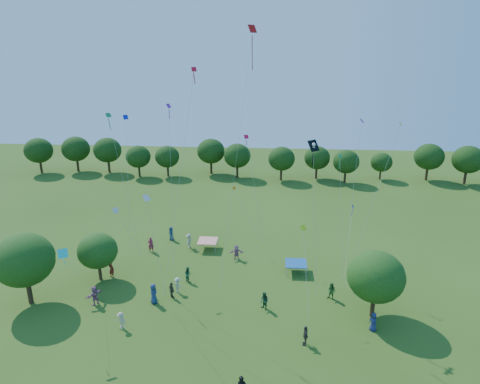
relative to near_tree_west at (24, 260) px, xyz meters
The scene contains 39 objects.
near_tree_west is the anchor object (origin of this frame).
near_tree_north 6.78m from the near_tree_west, 43.89° to the left, with size 3.96×3.96×5.02m.
near_tree_east 31.14m from the near_tree_west, ahead, with size 4.91×4.91×6.13m.
treeline 46.03m from the near_tree_west, 67.43° to the left, with size 88.01×8.77×6.77m.
tent_red_stripe 19.55m from the near_tree_west, 40.21° to the left, with size 2.20×2.20×1.10m.
tent_blue 26.16m from the near_tree_west, 17.17° to the left, with size 2.20×2.20×1.10m.
crowd_person_0 31.01m from the near_tree_west, ahead, with size 0.82×0.44×1.67m, color navy.
crowd_person_1 32.60m from the near_tree_west, ahead, with size 0.63×0.40×1.68m, color maroon.
crowd_person_2 28.25m from the near_tree_west, ahead, with size 0.83×0.45×1.69m, color #2E652B.
crowd_person_3 14.00m from the near_tree_west, 12.13° to the left, with size 1.02×0.46×1.56m, color #C1BB9A.
crowd_person_4 25.57m from the near_tree_west, ahead, with size 0.99×0.45×1.69m, color #3F3732.
crowd_person_5 21.22m from the near_tree_west, 29.00° to the left, with size 1.56×0.56×1.67m, color #9E5C84.
crowd_person_6 11.95m from the near_tree_west, ahead, with size 0.96×0.52×1.95m, color navy.
crowd_person_7 8.56m from the near_tree_west, 41.79° to the left, with size 0.65×0.42×1.73m, color maroon.
crowd_person_8 15.11m from the near_tree_west, 19.70° to the left, with size 0.80×0.43×1.62m, color #2A633D.
crowd_person_9 18.03m from the near_tree_west, 45.30° to the left, with size 1.16×0.52×1.77m, color #AFA58C.
crowd_person_10 13.50m from the near_tree_west, ahead, with size 0.93×0.42×1.58m, color #39352D.
crowd_person_11 7.02m from the near_tree_west, ahead, with size 1.73×0.62×1.85m, color #9C5B81.
crowd_person_12 17.95m from the near_tree_west, 55.89° to the left, with size 0.85×0.46×1.72m, color navy.
crowd_person_13 14.35m from the near_tree_west, 53.69° to the left, with size 0.68×0.44×1.82m, color maroon.
crowd_person_14 21.94m from the near_tree_west, ahead, with size 0.84×0.46×1.71m, color #204C2F.
crowd_person_15 10.82m from the near_tree_west, 17.77° to the right, with size 1.00×0.45×1.53m, color #B7B092.
pirate_kite 27.52m from the near_tree_west, ahead, with size 1.31×3.03×13.74m.
red_high_kite 25.68m from the near_tree_west, 15.81° to the left, with size 2.95×5.65×23.08m.
small_kite_0 18.31m from the near_tree_west, ahead, with size 4.18×3.30×19.93m.
small_kite_1 22.95m from the near_tree_west, 36.03° to the left, with size 3.71×2.27×5.98m.
small_kite_2 32.51m from the near_tree_west, ahead, with size 3.62×0.44×15.35m.
small_kite_3 30.07m from the near_tree_west, 14.26° to the left, with size 0.79×3.84×11.38m.
small_kite_4 14.32m from the near_tree_west, 55.54° to the left, with size 1.23×0.90×14.73m.
small_kite_5 16.07m from the near_tree_west, 11.64° to the left, with size 0.40×1.87×16.70m.
small_kite_6 14.07m from the near_tree_west, 11.70° to the right, with size 0.60×3.94×10.73m.
small_kite_7 7.62m from the near_tree_west, 32.33° to the right, with size 1.11×3.83×6.41m.
small_kite_8 24.50m from the near_tree_west, 34.38° to the left, with size 2.49×1.97×12.10m.
small_kite_9 30.47m from the near_tree_west, ahead, with size 1.40×2.12×3.36m.
small_kite_10 25.05m from the near_tree_west, ahead, with size 0.80×4.21×6.62m.
small_kite_11 13.18m from the near_tree_west, 50.29° to the left, with size 2.64×1.06×15.15m.
small_kite_12 31.89m from the near_tree_west, 17.31° to the left, with size 1.59×6.22×5.35m.
small_kite_13 31.12m from the near_tree_west, 10.22° to the left, with size 1.00×1.24×15.25m.
small_kite_14 9.31m from the near_tree_west, 40.72° to the left, with size 2.20×1.99×6.17m.
Camera 1 is at (2.65, -19.86, 22.39)m, focal length 32.00 mm.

